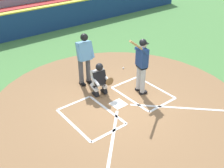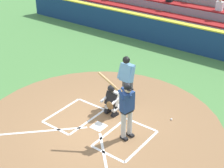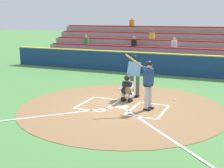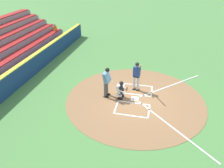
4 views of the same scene
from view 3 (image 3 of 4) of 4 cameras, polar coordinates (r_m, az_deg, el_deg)
ground_plane at (r=11.89m, az=1.89°, el=-4.38°), size 120.00×120.00×0.00m
dirt_circle at (r=11.89m, az=1.89°, el=-4.35°), size 8.00×8.00×0.01m
home_plate_and_chalk at (r=11.11m, az=0.23°, el=-5.51°), size 7.93×4.91×0.01m
batter at (r=11.38m, az=6.80°, el=0.50°), size 1.04×0.56×2.13m
catcher at (r=12.52m, az=2.89°, el=-0.73°), size 0.59×0.65×1.13m
plate_umpire at (r=13.20m, az=4.24°, el=2.10°), size 0.60×0.45×1.86m
baseball at (r=13.03m, az=11.65°, el=-2.96°), size 0.07×0.07×0.07m
backstop_wall at (r=18.78m, az=10.27°, el=3.69°), size 22.00×0.36×1.31m
bleacher_stand at (r=22.46m, az=12.53°, el=5.90°), size 20.00×5.10×3.45m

